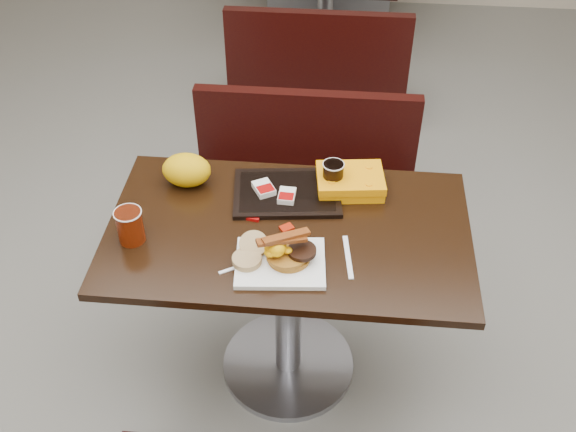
# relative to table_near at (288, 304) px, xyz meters

# --- Properties ---
(floor) EXTENTS (6.00, 7.00, 0.01)m
(floor) POSITION_rel_table_near_xyz_m (0.00, 0.00, -0.38)
(floor) COLOR slate
(floor) RESTS_ON ground
(table_near) EXTENTS (1.20, 0.70, 0.75)m
(table_near) POSITION_rel_table_near_xyz_m (0.00, 0.00, 0.00)
(table_near) COLOR black
(table_near) RESTS_ON floor
(bench_near_n) EXTENTS (1.00, 0.46, 0.72)m
(bench_near_n) POSITION_rel_table_near_xyz_m (0.00, 0.70, -0.02)
(bench_near_n) COLOR black
(bench_near_n) RESTS_ON floor
(table_far) EXTENTS (1.20, 0.70, 0.75)m
(table_far) POSITION_rel_table_near_xyz_m (0.00, 2.60, 0.00)
(table_far) COLOR black
(table_far) RESTS_ON floor
(bench_far_s) EXTENTS (1.00, 0.46, 0.72)m
(bench_far_s) POSITION_rel_table_near_xyz_m (0.00, 1.90, -0.02)
(bench_far_s) COLOR black
(bench_far_s) RESTS_ON floor
(platter) EXTENTS (0.29, 0.24, 0.02)m
(platter) POSITION_rel_table_near_xyz_m (-0.01, -0.17, 0.38)
(platter) COLOR white
(platter) RESTS_ON table_near
(pancake_stack) EXTENTS (0.14, 0.14, 0.03)m
(pancake_stack) POSITION_rel_table_near_xyz_m (0.02, -0.15, 0.41)
(pancake_stack) COLOR #A1751A
(pancake_stack) RESTS_ON platter
(sausage_patty) EXTENTS (0.10, 0.10, 0.01)m
(sausage_patty) POSITION_rel_table_near_xyz_m (0.06, -0.15, 0.43)
(sausage_patty) COLOR black
(sausage_patty) RESTS_ON pancake_stack
(scrambled_eggs) EXTENTS (0.10, 0.09, 0.05)m
(scrambled_eggs) POSITION_rel_table_near_xyz_m (-0.02, -0.18, 0.44)
(scrambled_eggs) COLOR #FFDB05
(scrambled_eggs) RESTS_ON pancake_stack
(bacon_strips) EXTENTS (0.17, 0.13, 0.01)m
(bacon_strips) POSITION_rel_table_near_xyz_m (-0.00, -0.16, 0.48)
(bacon_strips) COLOR #441104
(bacon_strips) RESTS_ON scrambled_eggs
(muffin_bottom) EXTENTS (0.11, 0.11, 0.02)m
(muffin_bottom) POSITION_rel_table_near_xyz_m (-0.11, -0.18, 0.40)
(muffin_bottom) COLOR tan
(muffin_bottom) RESTS_ON platter
(muffin_top) EXTENTS (0.09, 0.09, 0.05)m
(muffin_top) POSITION_rel_table_near_xyz_m (-0.10, -0.13, 0.41)
(muffin_top) COLOR tan
(muffin_top) RESTS_ON platter
(coffee_cup_near) EXTENTS (0.11, 0.11, 0.12)m
(coffee_cup_near) POSITION_rel_table_near_xyz_m (-0.50, -0.10, 0.43)
(coffee_cup_near) COLOR #962005
(coffee_cup_near) RESTS_ON table_near
(fork) EXTENTS (0.11, 0.08, 0.00)m
(fork) POSITION_rel_table_near_xyz_m (-0.16, -0.20, 0.38)
(fork) COLOR white
(fork) RESTS_ON table_near
(knife) EXTENTS (0.04, 0.19, 0.00)m
(knife) POSITION_rel_table_near_xyz_m (0.20, -0.12, 0.38)
(knife) COLOR white
(knife) RESTS_ON table_near
(condiment_syrup) EXTENTS (0.05, 0.05, 0.01)m
(condiment_syrup) POSITION_rel_table_near_xyz_m (-0.01, -0.00, 0.38)
(condiment_syrup) COLOR #A21A06
(condiment_syrup) RESTS_ON table_near
(condiment_ketchup) EXTENTS (0.05, 0.04, 0.01)m
(condiment_ketchup) POSITION_rel_table_near_xyz_m (-0.12, 0.04, 0.38)
(condiment_ketchup) COLOR #8C0504
(condiment_ketchup) RESTS_ON table_near
(tray) EXTENTS (0.40, 0.30, 0.02)m
(tray) POSITION_rel_table_near_xyz_m (-0.02, 0.17, 0.38)
(tray) COLOR black
(tray) RESTS_ON table_near
(hashbrown_sleeve_left) EXTENTS (0.09, 0.10, 0.02)m
(hashbrown_sleeve_left) POSITION_rel_table_near_xyz_m (-0.10, 0.17, 0.40)
(hashbrown_sleeve_left) COLOR silver
(hashbrown_sleeve_left) RESTS_ON tray
(hashbrown_sleeve_right) EXTENTS (0.06, 0.08, 0.02)m
(hashbrown_sleeve_right) POSITION_rel_table_near_xyz_m (-0.02, 0.14, 0.40)
(hashbrown_sleeve_right) COLOR silver
(hashbrown_sleeve_right) RESTS_ON tray
(coffee_cup_far) EXTENTS (0.08, 0.08, 0.10)m
(coffee_cup_far) POSITION_rel_table_near_xyz_m (0.14, 0.21, 0.44)
(coffee_cup_far) COLOR black
(coffee_cup_far) RESTS_ON tray
(clamshell) EXTENTS (0.25, 0.20, 0.06)m
(clamshell) POSITION_rel_table_near_xyz_m (0.20, 0.23, 0.41)
(clamshell) COLOR orange
(clamshell) RESTS_ON table_near
(paper_bag) EXTENTS (0.21, 0.18, 0.12)m
(paper_bag) POSITION_rel_table_near_xyz_m (-0.38, 0.20, 0.43)
(paper_bag) COLOR #E4A407
(paper_bag) RESTS_ON table_near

